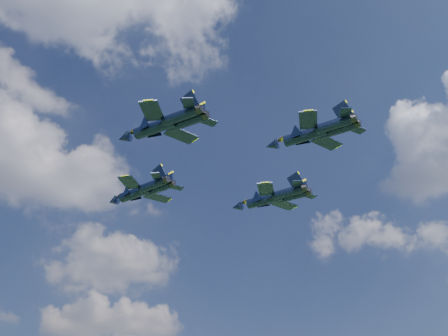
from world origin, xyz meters
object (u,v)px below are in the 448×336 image
jet_right (263,200)px  jet_slot (302,136)px  jet_lead (134,193)px  jet_left (153,128)px

jet_right → jet_slot: jet_slot is taller
jet_lead → jet_right: (24.16, -3.73, 0.94)m
jet_slot → jet_right: bearing=44.0°
jet_lead → jet_right: bearing=-43.0°
jet_right → jet_slot: 22.39m
jet_left → jet_slot: jet_slot is taller
jet_left → jet_right: jet_right is taller
jet_left → jet_lead: bearing=45.0°
jet_lead → jet_left: jet_lead is taller
jet_left → jet_right: 32.63m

